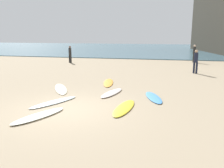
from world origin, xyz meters
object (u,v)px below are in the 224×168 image
object	(u,v)px
surfboard_1	(39,116)
surfboard_6	(61,89)
surfboard_4	(54,102)
beachgoer_near	(194,52)
surfboard_0	(112,93)
surfboard_2	(154,97)
surfboard_3	(108,83)
surfboard_5	(124,108)
beachgoer_mid	(70,53)
beachgoer_far	(196,60)

from	to	relation	value
surfboard_1	surfboard_6	size ratio (longest dim) A/B	0.84
surfboard_4	beachgoer_near	bearing A→B (deg)	-87.85
surfboard_0	surfboard_2	size ratio (longest dim) A/B	1.00
surfboard_1	surfboard_3	world-z (taller)	surfboard_1
surfboard_1	beachgoer_near	size ratio (longest dim) A/B	1.22
surfboard_2	surfboard_4	distance (m)	4.34
surfboard_4	beachgoer_near	xyz separation A→B (m)	(7.26, 16.18, 0.96)
surfboard_1	surfboard_5	bearing A→B (deg)	-126.90
beachgoer_near	beachgoer_mid	bearing A→B (deg)	136.09
beachgoer_near	surfboard_2	bearing A→B (deg)	-160.40
surfboard_3	surfboard_6	xyz separation A→B (m)	(-2.04, -2.07, -0.00)
surfboard_5	surfboard_6	distance (m)	4.47
surfboard_2	surfboard_4	world-z (taller)	surfboard_2
surfboard_2	beachgoer_far	size ratio (longest dim) A/B	1.19
surfboard_2	surfboard_4	size ratio (longest dim) A/B	0.87
surfboard_0	surfboard_5	xyz separation A→B (m)	(0.97, -2.13, -0.01)
surfboard_1	surfboard_6	distance (m)	4.11
surfboard_1	surfboard_5	xyz separation A→B (m)	(2.72, 1.56, -0.01)
surfboard_6	beachgoer_near	size ratio (longest dim) A/B	1.44
surfboard_1	beachgoer_mid	size ratio (longest dim) A/B	1.31
surfboard_6	beachgoer_far	world-z (taller)	beachgoer_far
surfboard_1	surfboard_5	world-z (taller)	surfboard_1
surfboard_3	surfboard_5	world-z (taller)	surfboard_5
beachgoer_near	beachgoer_far	bearing A→B (deg)	-153.10
surfboard_5	beachgoer_far	world-z (taller)	beachgoer_far
surfboard_2	beachgoer_far	world-z (taller)	beachgoer_far
surfboard_5	beachgoer_near	size ratio (longest dim) A/B	1.27
surfboard_2	beachgoer_far	distance (m)	7.99
beachgoer_near	surfboard_0	bearing A→B (deg)	-168.12
surfboard_6	surfboard_4	bearing A→B (deg)	-101.21
surfboard_2	surfboard_4	xyz separation A→B (m)	(-4.01, -1.68, -0.00)
surfboard_0	surfboard_3	xyz separation A→B (m)	(-0.75, 2.36, -0.01)
surfboard_1	beachgoer_mid	world-z (taller)	beachgoer_mid
surfboard_3	surfboard_5	size ratio (longest dim) A/B	1.08
surfboard_5	surfboard_6	xyz separation A→B (m)	(-3.76, 2.42, -0.00)
surfboard_2	surfboard_1	bearing A→B (deg)	-155.67
surfboard_1	surfboard_5	size ratio (longest dim) A/B	0.96
surfboard_3	surfboard_6	world-z (taller)	surfboard_3
surfboard_3	beachgoer_far	distance (m)	7.23
surfboard_2	surfboard_3	bearing A→B (deg)	118.06
beachgoer_mid	surfboard_5	bearing A→B (deg)	-37.03
surfboard_3	surfboard_4	xyz separation A→B (m)	(-1.26, -4.39, 0.01)
beachgoer_mid	beachgoer_far	size ratio (longest dim) A/B	0.97
surfboard_4	beachgoer_near	world-z (taller)	beachgoer_near
beachgoer_mid	surfboard_4	bearing A→B (deg)	-47.37
surfboard_0	surfboard_6	size ratio (longest dim) A/B	0.80
surfboard_0	surfboard_4	size ratio (longest dim) A/B	0.87
beachgoer_far	surfboard_0	bearing A→B (deg)	86.31
surfboard_6	beachgoer_far	xyz separation A→B (m)	(7.38, 6.85, 0.92)
surfboard_4	surfboard_2	bearing A→B (deg)	-130.95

